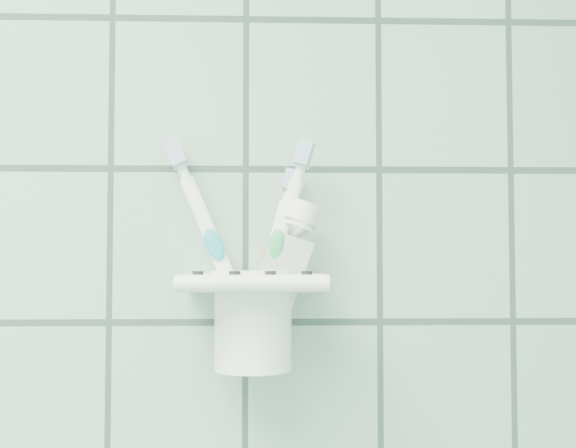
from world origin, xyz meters
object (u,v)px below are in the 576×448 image
(holder_bracket, at_px, (253,284))
(toothpaste_tube, at_px, (251,263))
(toothbrush_blue, at_px, (245,257))
(cup, at_px, (253,315))
(toothbrush_orange, at_px, (242,243))
(toothbrush_pink, at_px, (263,236))

(holder_bracket, xyz_separation_m, toothpaste_tube, (-0.00, -0.00, 0.02))
(holder_bracket, xyz_separation_m, toothbrush_blue, (-0.01, 0.01, 0.02))
(cup, bearing_deg, toothbrush_orange, -167.08)
(cup, xyz_separation_m, toothpaste_tube, (-0.00, -0.01, 0.05))
(cup, distance_m, toothbrush_pink, 0.07)
(toothbrush_orange, bearing_deg, toothpaste_tube, -16.77)
(toothbrush_orange, height_order, toothpaste_tube, toothbrush_orange)
(holder_bracket, bearing_deg, toothpaste_tube, -122.52)
(holder_bracket, bearing_deg, cup, 88.26)
(holder_bracket, xyz_separation_m, toothbrush_orange, (-0.01, 0.00, 0.04))
(cup, height_order, toothbrush_blue, toothbrush_blue)
(toothbrush_pink, height_order, toothbrush_orange, toothbrush_pink)
(holder_bracket, height_order, toothbrush_pink, toothbrush_pink)
(holder_bracket, height_order, cup, same)
(holder_bracket, distance_m, toothbrush_orange, 0.04)
(cup, bearing_deg, toothbrush_pink, 18.99)
(toothbrush_orange, relative_size, toothpaste_tube, 1.27)
(toothpaste_tube, bearing_deg, toothbrush_orange, 151.73)
(holder_bracket, bearing_deg, toothbrush_pink, 38.92)
(toothbrush_pink, height_order, toothpaste_tube, toothbrush_pink)
(toothpaste_tube, bearing_deg, toothbrush_blue, 114.60)
(toothpaste_tube, bearing_deg, cup, 76.86)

